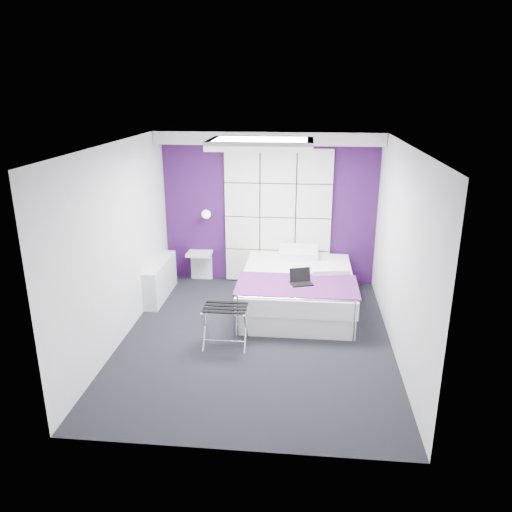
{
  "coord_description": "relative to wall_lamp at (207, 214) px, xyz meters",
  "views": [
    {
      "loc": [
        0.6,
        -6.02,
        3.23
      ],
      "look_at": [
        -0.04,
        0.35,
        1.07
      ],
      "focal_mm": 35.0,
      "sensor_mm": 36.0,
      "label": 1
    }
  ],
  "objects": [
    {
      "name": "radiator",
      "position": [
        -0.64,
        -0.76,
        -0.92
      ],
      "size": [
        0.22,
        1.2,
        0.6
      ],
      "primitive_type": "cube",
      "color": "white",
      "rests_on": "floor"
    },
    {
      "name": "nightstand",
      "position": [
        -0.14,
        -0.04,
        -0.7
      ],
      "size": [
        0.42,
        0.33,
        0.05
      ],
      "primitive_type": "cube",
      "color": "white",
      "rests_on": "wall_back"
    },
    {
      "name": "skylight",
      "position": [
        1.05,
        -1.46,
        1.33
      ],
      "size": [
        1.36,
        0.86,
        0.12
      ],
      "primitive_type": null,
      "color": "white",
      "rests_on": "ceiling"
    },
    {
      "name": "wall_back",
      "position": [
        1.05,
        0.14,
        0.08
      ],
      "size": [
        3.6,
        0.0,
        3.6
      ],
      "primitive_type": "plane",
      "rotation": [
        1.57,
        0.0,
        0.0
      ],
      "color": "silver",
      "rests_on": "floor"
    },
    {
      "name": "bed",
      "position": [
        1.57,
        -0.96,
        -0.91
      ],
      "size": [
        1.72,
        2.08,
        0.73
      ],
      "color": "white",
      "rests_on": "floor"
    },
    {
      "name": "ceiling",
      "position": [
        1.05,
        -2.06,
        1.38
      ],
      "size": [
        4.4,
        4.4,
        0.0
      ],
      "primitive_type": "plane",
      "rotation": [
        3.14,
        0.0,
        0.0
      ],
      "color": "white",
      "rests_on": "wall_back"
    },
    {
      "name": "wall_lamp",
      "position": [
        0.0,
        0.0,
        0.0
      ],
      "size": [
        0.15,
        0.15,
        0.15
      ],
      "primitive_type": "sphere",
      "color": "white",
      "rests_on": "wall_back"
    },
    {
      "name": "wall_right",
      "position": [
        2.85,
        -2.06,
        0.08
      ],
      "size": [
        0.0,
        4.4,
        4.4
      ],
      "primitive_type": "plane",
      "rotation": [
        1.57,
        0.0,
        -1.57
      ],
      "color": "silver",
      "rests_on": "floor"
    },
    {
      "name": "headboard",
      "position": [
        1.2,
        0.08,
        -0.05
      ],
      "size": [
        1.8,
        0.08,
        2.3
      ],
      "primitive_type": null,
      "color": "silver",
      "rests_on": "wall_back"
    },
    {
      "name": "floor",
      "position": [
        1.05,
        -2.06,
        -1.22
      ],
      "size": [
        4.4,
        4.4,
        0.0
      ],
      "primitive_type": "plane",
      "color": "black",
      "rests_on": "ground"
    },
    {
      "name": "wall_left",
      "position": [
        -0.75,
        -2.06,
        0.08
      ],
      "size": [
        0.0,
        4.4,
        4.4
      ],
      "primitive_type": "plane",
      "rotation": [
        1.57,
        0.0,
        1.57
      ],
      "color": "silver",
      "rests_on": "floor"
    },
    {
      "name": "soffit",
      "position": [
        1.05,
        -0.11,
        1.28
      ],
      "size": [
        3.58,
        0.5,
        0.2
      ],
      "primitive_type": "cube",
      "color": "white",
      "rests_on": "wall_back"
    },
    {
      "name": "luggage_rack",
      "position": [
        0.66,
        -2.26,
        -0.94
      ],
      "size": [
        0.56,
        0.41,
        0.55
      ],
      "rotation": [
        0.0,
        0.0,
        0.0
      ],
      "color": "silver",
      "rests_on": "floor"
    },
    {
      "name": "laptop",
      "position": [
        1.64,
        -1.42,
        -0.58
      ],
      "size": [
        0.3,
        0.22,
        0.22
      ],
      "rotation": [
        0.0,
        0.0,
        0.33
      ],
      "color": "black",
      "rests_on": "bed"
    },
    {
      "name": "accent_wall",
      "position": [
        1.05,
        0.13,
        0.08
      ],
      "size": [
        3.58,
        0.02,
        2.58
      ],
      "primitive_type": "cube",
      "color": "#351046",
      "rests_on": "wall_back"
    }
  ]
}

